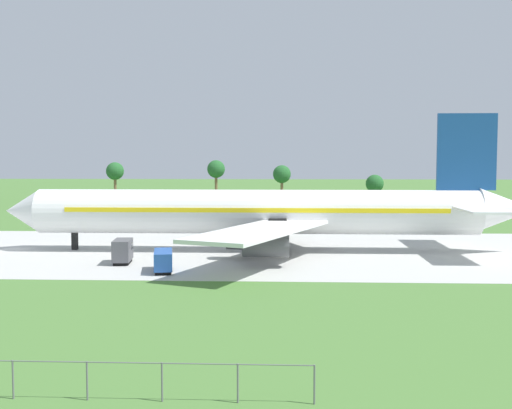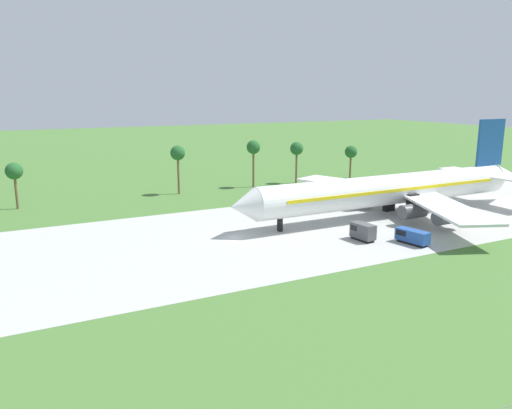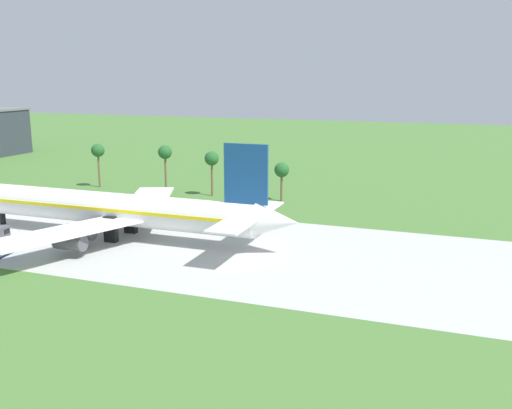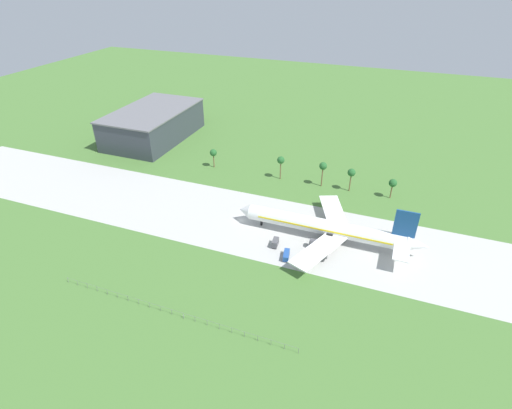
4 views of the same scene
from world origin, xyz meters
name	(u,v)px [view 1 (image 1 of 4)]	position (x,y,z in m)	size (l,w,h in m)	color
ground_plane	(12,249)	(0.00, 0.00, 0.00)	(600.00, 600.00, 0.00)	#477233
taxiway_strip	(12,249)	(0.00, 0.00, 0.01)	(320.00, 44.00, 0.02)	#B2B2AD
jet_airliner	(268,212)	(36.09, -0.02, 5.39)	(72.86, 53.62, 18.79)	white
baggage_tug	(163,260)	(24.65, -16.47, 1.28)	(2.99, 5.90, 2.37)	black
fuel_truck	(123,251)	(18.67, -11.22, 1.56)	(2.45, 4.57, 2.93)	black
palm_tree_row	(184,177)	(17.91, 41.16, 8.99)	(92.28, 3.60, 12.39)	brown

